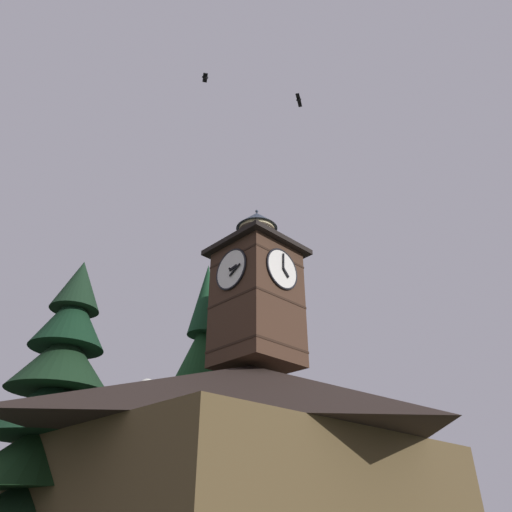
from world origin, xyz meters
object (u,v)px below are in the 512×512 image
at_px(pine_tree_behind, 199,425).
at_px(flying_bird_high, 205,77).
at_px(pine_tree_aside, 49,431).
at_px(moon, 147,388).
at_px(clock_tower, 257,294).
at_px(building_main, 250,464).
at_px(flying_bird_low, 299,100).

relative_size(pine_tree_behind, flying_bird_high, 28.81).
distance_m(pine_tree_aside, moon, 38.43).
height_order(clock_tower, pine_tree_aside, clock_tower).
xyz_separation_m(building_main, clock_tower, (-0.46, -0.08, 7.41)).
distance_m(clock_tower, flying_bird_high, 10.15).
xyz_separation_m(clock_tower, pine_tree_aside, (6.93, -3.73, -6.49)).
height_order(pine_tree_behind, flying_bird_low, flying_bird_low).
distance_m(pine_tree_behind, flying_bird_high, 16.45).
bearing_deg(building_main, flying_bird_high, 24.94).
xyz_separation_m(pine_tree_behind, flying_bird_high, (6.43, 7.31, 13.26)).
distance_m(pine_tree_aside, flying_bird_high, 15.82).
distance_m(building_main, pine_tree_aside, 7.56).
height_order(clock_tower, pine_tree_behind, clock_tower).
distance_m(clock_tower, pine_tree_behind, 7.15).
height_order(pine_tree_aside, flying_bird_high, flying_bird_high).
height_order(pine_tree_aside, moon, moon).
bearing_deg(pine_tree_aside, building_main, 149.48).
relative_size(clock_tower, moon, 3.74).
relative_size(clock_tower, flying_bird_high, 16.04).
bearing_deg(moon, pine_tree_behind, 63.79).
height_order(pine_tree_behind, moon, moon).
relative_size(moon, flying_bird_high, 4.29).
height_order(building_main, flying_bird_low, flying_bird_low).
xyz_separation_m(building_main, moon, (-15.39, -33.72, 11.17)).
relative_size(moon, flying_bird_low, 3.28).
relative_size(building_main, pine_tree_aside, 1.22).
distance_m(moon, flying_bird_high, 41.86).
xyz_separation_m(building_main, flying_bird_low, (2.97, 5.87, 13.01)).
xyz_separation_m(pine_tree_aside, moon, (-21.85, -29.91, 10.25)).
bearing_deg(flying_bird_low, building_main, -116.84).
bearing_deg(flying_bird_low, flying_bird_high, -56.25).
distance_m(building_main, clock_tower, 7.42).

